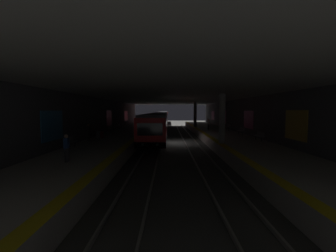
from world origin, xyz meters
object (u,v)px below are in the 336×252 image
person_standing_far (142,122)px  pillar_near (222,119)px  pillar_far (195,114)px  suitcase_rolling (102,135)px  bench_left_mid (241,130)px  bench_right_near (70,141)px  bench_right_far (120,126)px  person_boarding (89,132)px  person_waiting_near (208,124)px  bench_left_near (259,135)px  person_walking_mid (67,147)px  bench_right_mid (111,128)px  trash_bin (98,136)px  metro_train (161,119)px  backpack_on_floor (105,133)px  bench_left_far (228,127)px

person_standing_far → pillar_near: bearing=-153.0°
pillar_far → suitcase_rolling: (-16.39, 12.18, -1.92)m
bench_left_mid → person_standing_far: person_standing_far is taller
bench_right_near → bench_right_far: size_ratio=1.00×
bench_right_far → person_boarding: 14.06m
person_waiting_near → pillar_near: bearing=174.8°
bench_left_near → person_waiting_near: (11.71, 2.96, 0.42)m
bench_left_near → person_walking_mid: person_walking_mid is taller
pillar_far → person_standing_far: (-1.09, 9.72, -1.40)m
person_standing_far → person_boarding: size_ratio=0.95×
bench_left_near → person_walking_mid: 17.62m
bench_left_near → person_waiting_near: size_ratio=0.98×
bench_right_mid → trash_bin: bearing=-174.8°
bench_left_near → person_walking_mid: (-9.07, 15.10, 0.35)m
person_walking_mid → trash_bin: 9.69m
bench_left_mid → person_waiting_near: (6.25, 2.96, 0.42)m
suitcase_rolling → person_boarding: bearing=164.0°
pillar_far → person_boarding: bearing=145.4°
metro_train → trash_bin: metro_train is taller
pillar_near → trash_bin: pillar_near is taller
bench_left_mid → person_standing_far: bearing=49.7°
person_boarding → backpack_on_floor: person_boarding is taller
trash_bin → metro_train: bearing=-11.6°
bench_left_mid → person_boarding: 17.95m
bench_left_far → trash_bin: bench_left_far is taller
pillar_near → trash_bin: size_ratio=5.35×
person_waiting_near → person_standing_far: person_waiting_near is taller
person_waiting_near → backpack_on_floor: size_ratio=4.33×
person_walking_mid → bench_left_mid: bearing=-46.1°
pillar_near → suitcase_rolling: 12.89m
bench_left_far → bench_right_near: bearing=132.5°
bench_left_near → person_waiting_near: bearing=14.2°
metro_train → trash_bin: bearing=168.4°
person_waiting_near → trash_bin: size_ratio=2.04×
trash_bin → bench_left_far: bearing=-56.3°
bench_right_mid → person_walking_mid: bearing=-173.7°
person_walking_mid → trash_bin: person_walking_mid is taller
bench_left_near → person_standing_far: (17.25, 13.90, 0.35)m
bench_left_far → trash_bin: bearing=123.7°
person_waiting_near → backpack_on_floor: person_waiting_near is taller
bench_right_near → suitcase_rolling: (6.16, -0.70, -0.17)m
metro_train → person_waiting_near: size_ratio=35.13×
bench_left_near → bench_right_far: same height
person_standing_far → person_walking_mid: bearing=177.4°
metro_train → person_standing_far: bearing=163.2°
bench_right_mid → trash_bin: bench_right_mid is taller
person_waiting_near → person_standing_far: 12.27m
bench_right_mid → person_waiting_near: person_waiting_near is taller
bench_right_mid → bench_left_near: bearing=-117.0°
bench_left_far → bench_right_far: bearing=82.2°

